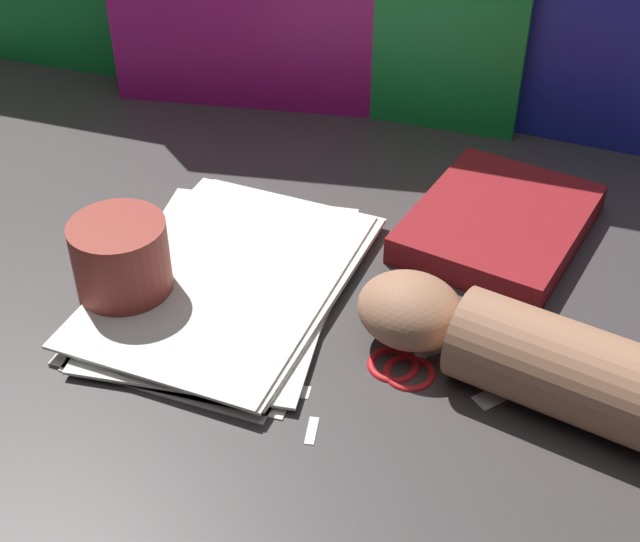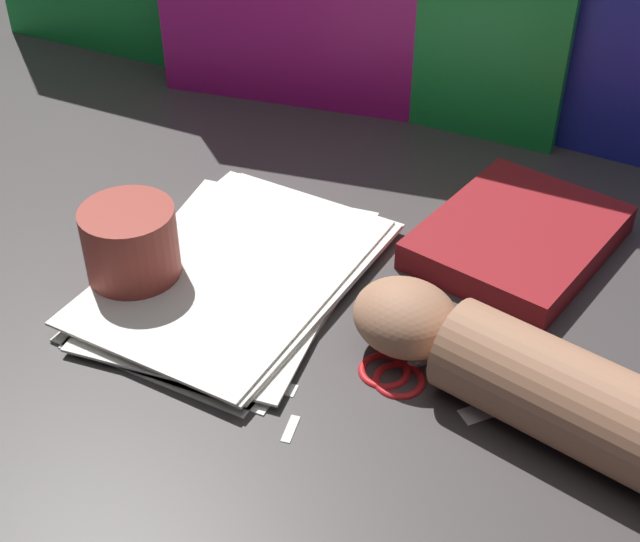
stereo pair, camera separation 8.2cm
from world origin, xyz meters
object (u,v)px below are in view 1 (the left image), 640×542
at_px(paper_stack, 230,282).
at_px(scissors, 417,355).
at_px(book_closed, 499,223).
at_px(mug, 122,264).
at_px(hand_forearm, 530,355).

height_order(paper_stack, scissors, paper_stack).
distance_m(book_closed, mug, 0.40).
distance_m(paper_stack, mug, 0.11).
relative_size(paper_stack, scissors, 2.33).
height_order(paper_stack, mug, mug).
bearing_deg(book_closed, mug, -145.96).
height_order(paper_stack, book_closed, book_closed).
relative_size(book_closed, scissors, 1.72).
distance_m(scissors, hand_forearm, 0.11).
relative_size(paper_stack, mug, 3.62).
bearing_deg(hand_forearm, paper_stack, 170.08).
distance_m(paper_stack, hand_forearm, 0.31).
relative_size(hand_forearm, mug, 3.49).
relative_size(paper_stack, hand_forearm, 1.04).
bearing_deg(book_closed, hand_forearm, -75.70).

